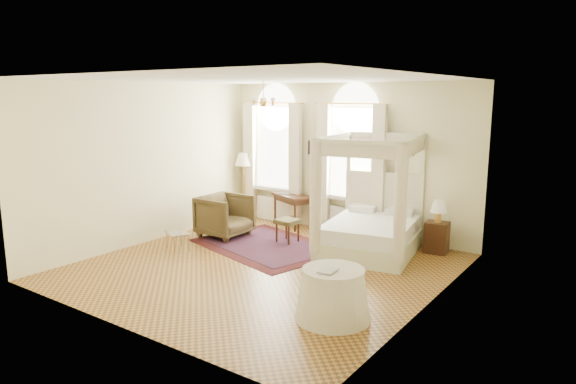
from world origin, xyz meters
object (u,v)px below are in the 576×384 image
object	(u,v)px
armchair	(225,216)
coffee_table	(178,234)
floor_lamp	(244,163)
nightstand	(437,237)
canopy_bed	(370,227)
side_table	(333,294)
writing_desk	(292,199)
stool	(288,223)

from	to	relation	value
armchair	coffee_table	world-z (taller)	armchair
floor_lamp	armchair	bearing A→B (deg)	-64.29
nightstand	canopy_bed	bearing A→B (deg)	-143.86
side_table	writing_desk	bearing A→B (deg)	130.93
writing_desk	floor_lamp	world-z (taller)	floor_lamp
nightstand	stool	size ratio (longest dim) A/B	1.23
coffee_table	side_table	distance (m)	4.25
stool	armchair	xyz separation A→B (m)	(-1.40, -0.38, 0.04)
canopy_bed	nightstand	distance (m)	1.32
nightstand	writing_desk	bearing A→B (deg)	178.91
side_table	coffee_table	bearing A→B (deg)	166.41
nightstand	coffee_table	bearing A→B (deg)	-146.73
writing_desk	coffee_table	bearing A→B (deg)	-105.34
armchair	floor_lamp	bearing A→B (deg)	25.01
side_table	nightstand	bearing A→B (deg)	88.08
stool	floor_lamp	distance (m)	2.63
canopy_bed	floor_lamp	size ratio (longest dim) A/B	1.45
stool	coffee_table	distance (m)	2.25
armchair	coffee_table	xyz separation A→B (m)	(-0.07, -1.31, -0.13)
stool	armchair	world-z (taller)	armchair
armchair	side_table	distance (m)	4.67
coffee_table	side_table	xyz separation A→B (m)	(4.13, -1.00, 0.03)
stool	side_table	world-z (taller)	side_table
nightstand	coffee_table	distance (m)	5.09
canopy_bed	stool	xyz separation A→B (m)	(-1.73, -0.33, -0.11)
canopy_bed	floor_lamp	world-z (taller)	canopy_bed
stool	coffee_table	size ratio (longest dim) A/B	0.78
writing_desk	side_table	world-z (taller)	writing_desk
nightstand	side_table	world-z (taller)	side_table
side_table	canopy_bed	bearing A→B (deg)	107.04
coffee_table	floor_lamp	world-z (taller)	floor_lamp
floor_lamp	side_table	xyz separation A→B (m)	(4.80, -3.86, -1.05)
nightstand	armchair	bearing A→B (deg)	-160.57
canopy_bed	floor_lamp	distance (m)	4.06
stool	coffee_table	world-z (taller)	stool
armchair	side_table	xyz separation A→B (m)	(4.06, -2.31, -0.10)
canopy_bed	coffee_table	world-z (taller)	canopy_bed
nightstand	floor_lamp	world-z (taller)	floor_lamp
canopy_bed	coffee_table	distance (m)	3.79
floor_lamp	side_table	distance (m)	6.24
canopy_bed	writing_desk	size ratio (longest dim) A/B	2.08
coffee_table	floor_lamp	distance (m)	3.12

